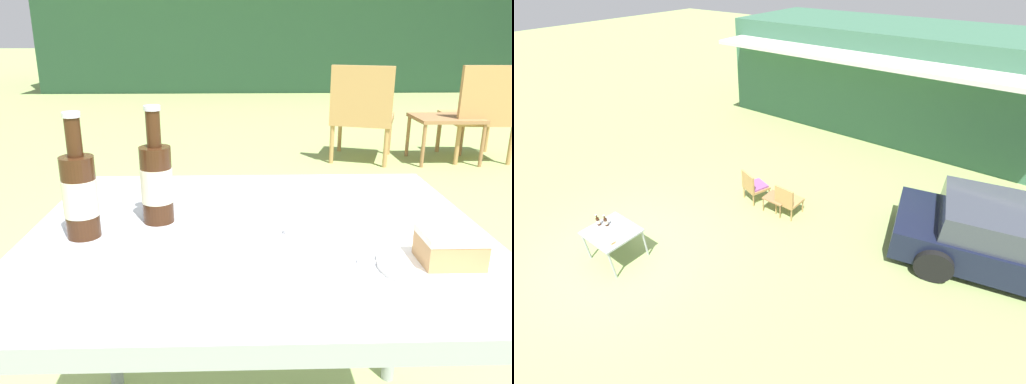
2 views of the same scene
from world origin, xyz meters
The scene contains 12 objects.
ground_plane centered at (0.00, 0.00, 0.00)m, with size 60.00×60.00×0.00m, color #8CA35B.
cabin_building centered at (1.83, 10.02, 1.66)m, with size 10.75×5.30×3.29m.
parked_car centered at (6.37, 4.27, 0.66)m, with size 4.62×2.64×1.35m.
wicker_chair_cushioned centered at (1.00, 3.20, 0.43)m, with size 0.64×0.66×0.82m.
wicker_chair_plain centered at (2.00, 3.18, 0.44)m, with size 0.52×0.54×0.82m.
garden_side_table centered at (1.70, 3.16, 0.34)m, with size 0.54×0.44×0.39m.
patio_table centered at (0.00, 0.00, 0.63)m, with size 0.96×0.82×0.69m.
cake_on_plate centered at (0.32, -0.19, 0.71)m, with size 0.20×0.20×0.07m.
cola_bottle_near centered at (-0.22, 0.05, 0.78)m, with size 0.07×0.07×0.25m.
cola_bottle_far centered at (-0.36, -0.03, 0.78)m, with size 0.07×0.07×0.25m.
fork centered at (0.26, -0.19, 0.69)m, with size 0.17×0.05×0.01m.
loose_bottle_cap centered at (0.07, -0.02, 0.69)m, with size 0.03×0.03×0.01m.
Camera 2 is at (5.45, -2.27, 5.05)m, focal length 24.00 mm.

